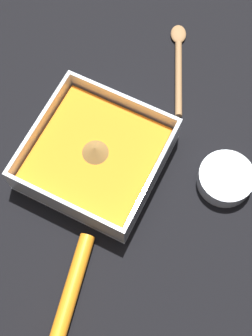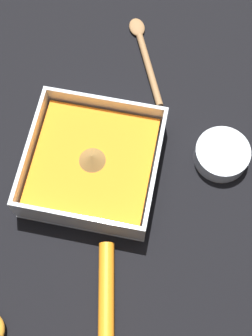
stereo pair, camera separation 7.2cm
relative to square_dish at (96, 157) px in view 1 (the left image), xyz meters
The scene contains 4 objects.
ground_plane 0.04m from the square_dish, 116.27° to the right, with size 4.00×4.00×0.00m, color black.
square_dish is the anchor object (origin of this frame).
spice_bowl 0.21m from the square_dish, 72.91° to the right, with size 0.09×0.09×0.03m.
wooden_spoon 0.24m from the square_dish, 10.02° to the right, with size 0.18×0.10×0.01m.
Camera 1 is at (-0.23, -0.14, 0.70)m, focal length 50.00 mm.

